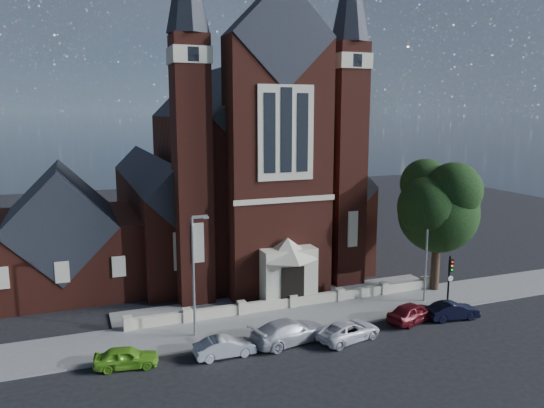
{
  "coord_description": "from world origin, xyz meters",
  "views": [
    {
      "loc": [
        -14.92,
        -28.33,
        14.61
      ],
      "look_at": [
        0.45,
        12.0,
        7.01
      ],
      "focal_mm": 35.0,
      "sensor_mm": 36.0,
      "label": 1
    }
  ],
  "objects": [
    {
      "name": "traffic_signal",
      "position": [
        11.0,
        2.43,
        2.58
      ],
      "size": [
        0.28,
        0.42,
        4.0
      ],
      "color": "black",
      "rests_on": "ground"
    },
    {
      "name": "car_dark_red",
      "position": [
        6.83,
        1.06,
        0.7
      ],
      "size": [
        4.38,
        2.67,
        1.39
      ],
      "primitive_type": "imported",
      "rotation": [
        0.0,
        0.0,
        1.84
      ],
      "color": "maroon",
      "rests_on": "ground"
    },
    {
      "name": "forecourt_wall",
      "position": [
        0.0,
        6.5,
        0.0
      ],
      "size": [
        24.0,
        0.4,
        0.9
      ],
      "primitive_type": "cube",
      "color": "#C2B99A",
      "rests_on": "ground"
    },
    {
      "name": "church",
      "position": [
        -0.0,
        22.94,
        8.19
      ],
      "size": [
        20.01,
        34.9,
        29.2
      ],
      "color": "#501F15",
      "rests_on": "ground"
    },
    {
      "name": "car_white_suv",
      "position": [
        1.17,
        0.07,
        0.62
      ],
      "size": [
        4.81,
        3.02,
        1.24
      ],
      "primitive_type": "imported",
      "rotation": [
        0.0,
        0.0,
        1.8
      ],
      "color": "white",
      "rests_on": "ground"
    },
    {
      "name": "forecourt_paving",
      "position": [
        0.0,
        8.5,
        0.0
      ],
      "size": [
        26.0,
        3.0,
        0.14
      ],
      "primitive_type": "cube",
      "color": "slate",
      "rests_on": "ground"
    },
    {
      "name": "street_tree",
      "position": [
        12.6,
        5.71,
        6.96
      ],
      "size": [
        6.4,
        6.6,
        10.7
      ],
      "color": "black",
      "rests_on": "ground"
    },
    {
      "name": "parish_hall",
      "position": [
        -16.0,
        18.0,
        4.01
      ],
      "size": [
        12.0,
        12.2,
        10.24
      ],
      "color": "#501F15",
      "rests_on": "ground"
    },
    {
      "name": "car_navy",
      "position": [
        9.78,
        0.46,
        0.62
      ],
      "size": [
        3.91,
        1.74,
        1.25
      ],
      "primitive_type": "imported",
      "rotation": [
        0.0,
        0.0,
        1.46
      ],
      "color": "black",
      "rests_on": "ground"
    },
    {
      "name": "car_silver_b",
      "position": [
        -2.59,
        1.02,
        0.75
      ],
      "size": [
        5.54,
        3.19,
        1.51
      ],
      "primitive_type": "imported",
      "rotation": [
        0.0,
        0.0,
        1.79
      ],
      "color": "#AFB1B7",
      "rests_on": "ground"
    },
    {
      "name": "ground",
      "position": [
        0.0,
        15.0,
        0.0
      ],
      "size": [
        120.0,
        120.0,
        0.0
      ],
      "primitive_type": "plane",
      "color": "black",
      "rests_on": "ground"
    },
    {
      "name": "car_silver_a",
      "position": [
        -6.94,
        0.6,
        0.61
      ],
      "size": [
        3.71,
        1.34,
        1.22
      ],
      "primitive_type": "imported",
      "rotation": [
        0.0,
        0.0,
        1.59
      ],
      "color": "#A4A8AC",
      "rests_on": "ground"
    },
    {
      "name": "street_lamp_right",
      "position": [
        10.09,
        4.0,
        4.6
      ],
      "size": [
        1.16,
        0.22,
        8.09
      ],
      "color": "gray",
      "rests_on": "ground"
    },
    {
      "name": "pavement_strip",
      "position": [
        0.0,
        4.5,
        0.0
      ],
      "size": [
        60.0,
        5.0,
        0.12
      ],
      "primitive_type": "cube",
      "color": "slate",
      "rests_on": "ground"
    },
    {
      "name": "street_lamp_left",
      "position": [
        -7.91,
        4.0,
        4.6
      ],
      "size": [
        1.16,
        0.22,
        8.09
      ],
      "color": "gray",
      "rests_on": "ground"
    },
    {
      "name": "car_lime_van",
      "position": [
        -12.63,
        1.28,
        0.62
      ],
      "size": [
        3.82,
        2.03,
        1.24
      ],
      "primitive_type": "imported",
      "rotation": [
        0.0,
        0.0,
        1.41
      ],
      "color": "#66B123",
      "rests_on": "ground"
    }
  ]
}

